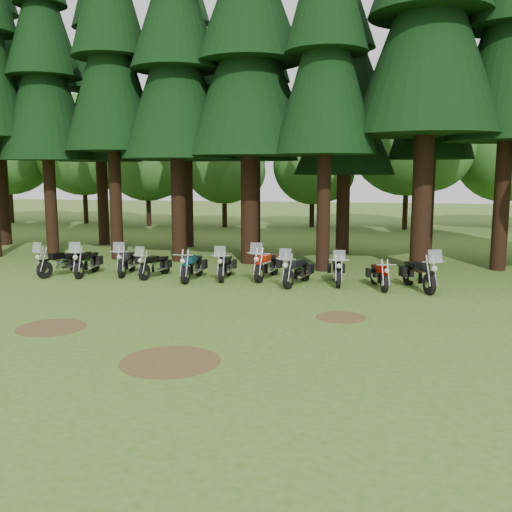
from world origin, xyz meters
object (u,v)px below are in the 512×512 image
at_px(motorcycle_7, 297,272).
at_px(motorcycle_10, 419,275).
at_px(motorcycle_9, 379,276).
at_px(motorcycle_0, 60,263).
at_px(motorcycle_5, 225,267).
at_px(motorcycle_6, 267,266).
at_px(motorcycle_8, 337,271).
at_px(motorcycle_3, 155,266).
at_px(motorcycle_2, 127,263).
at_px(motorcycle_1, 87,263).
at_px(motorcycle_4, 192,267).

relative_size(motorcycle_7, motorcycle_10, 0.95).
bearing_deg(motorcycle_9, motorcycle_0, 166.07).
distance_m(motorcycle_5, motorcycle_6, 1.60).
bearing_deg(motorcycle_8, motorcycle_7, -167.61).
bearing_deg(motorcycle_10, motorcycle_3, 157.64).
bearing_deg(motorcycle_0, motorcycle_9, 18.65).
bearing_deg(motorcycle_8, motorcycle_9, -24.86).
xyz_separation_m(motorcycle_0, motorcycle_3, (3.81, 0.32, -0.04)).
bearing_deg(motorcycle_0, motorcycle_8, 21.18).
bearing_deg(motorcycle_7, motorcycle_2, -171.30).
bearing_deg(motorcycle_7, motorcycle_1, -167.15).
distance_m(motorcycle_1, motorcycle_3, 2.79).
xyz_separation_m(motorcycle_8, motorcycle_9, (1.49, -0.50, -0.04)).
height_order(motorcycle_0, motorcycle_7, motorcycle_7).
relative_size(motorcycle_0, motorcycle_3, 1.07).
bearing_deg(motorcycle_3, motorcycle_7, 7.22).
distance_m(motorcycle_6, motorcycle_7, 1.59).
height_order(motorcycle_4, motorcycle_5, motorcycle_5).
xyz_separation_m(motorcycle_0, motorcycle_7, (9.43, -0.19, 0.01)).
distance_m(motorcycle_0, motorcycle_7, 9.43).
height_order(motorcycle_2, motorcycle_10, motorcycle_10).
xyz_separation_m(motorcycle_4, motorcycle_8, (5.42, 0.25, -0.02)).
distance_m(motorcycle_2, motorcycle_3, 1.34).
distance_m(motorcycle_6, motorcycle_8, 2.73).
xyz_separation_m(motorcycle_1, motorcycle_7, (8.41, -0.41, 0.00)).
bearing_deg(motorcycle_3, motorcycle_8, 12.15).
height_order(motorcycle_1, motorcycle_7, motorcycle_7).
relative_size(motorcycle_6, motorcycle_10, 1.00).
height_order(motorcycle_0, motorcycle_1, motorcycle_1).
distance_m(motorcycle_1, motorcycle_6, 7.16).
bearing_deg(motorcycle_5, motorcycle_8, -6.12).
distance_m(motorcycle_8, motorcycle_10, 2.89).
bearing_deg(motorcycle_9, motorcycle_6, 153.88).
height_order(motorcycle_4, motorcycle_9, motorcycle_4).
relative_size(motorcycle_0, motorcycle_2, 0.98).
relative_size(motorcycle_2, motorcycle_10, 0.93).
bearing_deg(motorcycle_0, motorcycle_7, 18.50).
bearing_deg(motorcycle_9, motorcycle_10, -13.93).
distance_m(motorcycle_7, motorcycle_9, 2.91).
bearing_deg(motorcycle_0, motorcycle_4, 20.12).
relative_size(motorcycle_4, motorcycle_8, 1.05).
xyz_separation_m(motorcycle_3, motorcycle_6, (4.35, 0.44, 0.07)).
height_order(motorcycle_2, motorcycle_9, motorcycle_2).
relative_size(motorcycle_0, motorcycle_10, 0.91).
distance_m(motorcycle_0, motorcycle_10, 13.69).
relative_size(motorcycle_2, motorcycle_6, 0.94).
bearing_deg(motorcycle_9, motorcycle_1, 164.85).
bearing_deg(motorcycle_10, motorcycle_7, 160.23).
xyz_separation_m(motorcycle_2, motorcycle_7, (6.92, -0.84, 0.01)).
bearing_deg(motorcycle_5, motorcycle_2, 174.15).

